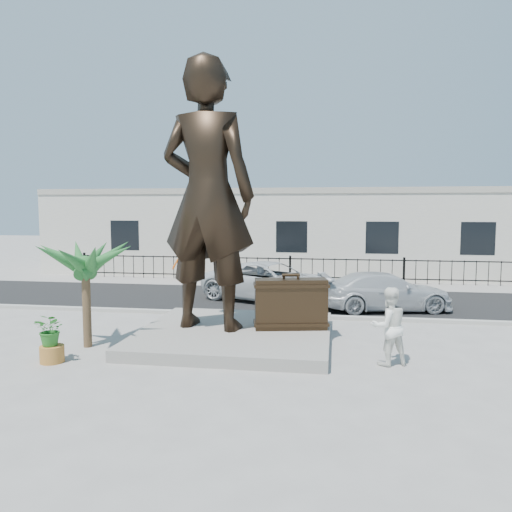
% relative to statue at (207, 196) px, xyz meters
% --- Properties ---
extents(ground, '(100.00, 100.00, 0.00)m').
position_rel_statue_xyz_m(ground, '(1.29, -1.56, -3.99)').
color(ground, '#9E9991').
rests_on(ground, ground).
extents(street, '(40.00, 7.00, 0.01)m').
position_rel_statue_xyz_m(street, '(1.29, 6.44, -3.99)').
color(street, black).
rests_on(street, ground).
extents(curb, '(40.00, 0.25, 0.12)m').
position_rel_statue_xyz_m(curb, '(1.29, 2.94, -3.93)').
color(curb, '#A5A399').
rests_on(curb, ground).
extents(far_sidewalk, '(40.00, 2.50, 0.02)m').
position_rel_statue_xyz_m(far_sidewalk, '(1.29, 10.44, -3.98)').
color(far_sidewalk, '#9E9991').
rests_on(far_sidewalk, ground).
extents(plinth, '(5.20, 5.20, 0.30)m').
position_rel_statue_xyz_m(plinth, '(0.79, -0.06, -3.84)').
color(plinth, gray).
rests_on(plinth, ground).
extents(fence, '(22.00, 0.10, 1.20)m').
position_rel_statue_xyz_m(fence, '(1.29, 11.24, -3.39)').
color(fence, black).
rests_on(fence, ground).
extents(building, '(28.00, 7.00, 4.40)m').
position_rel_statue_xyz_m(building, '(1.29, 15.44, -1.79)').
color(building, silver).
rests_on(building, ground).
extents(statue, '(2.94, 2.17, 7.38)m').
position_rel_statue_xyz_m(statue, '(0.00, 0.00, 0.00)').
color(statue, black).
rests_on(statue, plinth).
extents(suitcase, '(2.07, 1.02, 1.40)m').
position_rel_statue_xyz_m(suitcase, '(2.30, 0.24, -2.99)').
color(suitcase, '#2E2013').
rests_on(suitcase, plinth).
extents(tourist, '(1.08, 0.97, 1.83)m').
position_rel_statue_xyz_m(tourist, '(4.76, -1.71, -3.08)').
color(tourist, white).
rests_on(tourist, ground).
extents(car_white, '(6.04, 4.45, 1.52)m').
position_rel_statue_xyz_m(car_white, '(1.01, 5.89, -3.22)').
color(car_white, silver).
rests_on(car_white, street).
extents(car_silver, '(4.96, 2.85, 1.35)m').
position_rel_statue_xyz_m(car_silver, '(5.29, 4.70, -3.31)').
color(car_silver, '#BBBEC0').
rests_on(car_silver, street).
extents(worker, '(1.23, 0.94, 1.69)m').
position_rel_statue_xyz_m(worker, '(-4.14, 10.84, -3.13)').
color(worker, '#DD5B0B').
rests_on(worker, far_sidewalk).
extents(palm_tree, '(1.80, 1.80, 3.20)m').
position_rel_statue_xyz_m(palm_tree, '(-2.92, -1.40, -3.99)').
color(palm_tree, '#215C27').
rests_on(palm_tree, ground).
extents(planter, '(0.56, 0.56, 0.40)m').
position_rel_statue_xyz_m(planter, '(-3.10, -2.79, -3.79)').
color(planter, '#B0722E').
rests_on(planter, ground).
extents(shrub, '(0.79, 0.71, 0.78)m').
position_rel_statue_xyz_m(shrub, '(-3.10, -2.79, -3.20)').
color(shrub, '#267024').
rests_on(shrub, planter).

